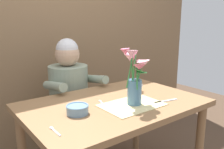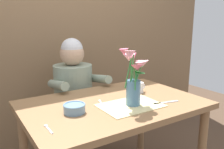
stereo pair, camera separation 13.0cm
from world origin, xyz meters
TOP-DOWN VIEW (x-y plane):
  - wood_panel_backdrop at (0.00, 1.05)m, footprint 4.00×0.10m
  - dining_table at (0.00, 0.00)m, footprint 1.20×0.80m
  - seated_person at (-0.03, 0.62)m, footprint 0.45×0.47m
  - striped_placemat at (0.05, -0.12)m, footprint 0.40×0.28m
  - flower_vase at (0.07, -0.13)m, footprint 0.22×0.23m
  - ceramic_bowl at (-0.30, -0.04)m, footprint 0.14×0.14m
  - dinner_knife at (0.29, -0.21)m, footprint 0.19×0.06m
  - ceramic_mug at (0.29, 0.07)m, footprint 0.09×0.07m
  - spoon_0 at (-0.08, 0.04)m, footprint 0.05×0.12m
  - spoon_1 at (-0.51, -0.15)m, footprint 0.02×0.12m

SIDE VIEW (x-z plane):
  - seated_person at x=-0.03m, z-range 0.00..1.13m
  - dining_table at x=0.00m, z-range 0.27..1.01m
  - striped_placemat at x=0.05m, z-range 0.74..0.74m
  - dinner_knife at x=0.29m, z-range 0.74..0.74m
  - spoon_0 at x=-0.08m, z-range 0.74..0.75m
  - spoon_1 at x=-0.51m, z-range 0.74..0.75m
  - ceramic_bowl at x=-0.30m, z-range 0.74..0.80m
  - ceramic_mug at x=0.29m, z-range 0.74..0.82m
  - flower_vase at x=0.07m, z-range 0.75..1.12m
  - wood_panel_backdrop at x=0.00m, z-range 0.00..2.50m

